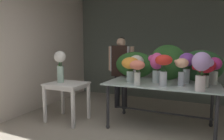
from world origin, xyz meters
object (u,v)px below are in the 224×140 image
at_px(display_table_glass, 161,89).
at_px(vase_sunset_ranunculus, 131,66).
at_px(vase_violet_tulips, 187,64).
at_px(vase_coral_lilies, 137,69).
at_px(side_table_white, 67,88).
at_px(vase_peach_dahlias, 182,68).
at_px(vase_crimson_anemones, 205,68).
at_px(vase_ivory_freesia, 136,64).
at_px(vase_scarlet_stock, 163,65).
at_px(vase_magenta_snapdragons, 214,68).
at_px(vase_lilac_hydrangea, 202,67).
at_px(florist, 121,65).
at_px(vase_fuchsia_peonies, 157,65).
at_px(vase_white_roses_tall, 60,64).

bearing_deg(display_table_glass, vase_sunset_ranunculus, -165.10).
bearing_deg(vase_violet_tulips, vase_coral_lilies, -144.07).
bearing_deg(display_table_glass, vase_violet_tulips, 22.01).
height_order(side_table_white, vase_coral_lilies, vase_coral_lilies).
relative_size(vase_peach_dahlias, vase_sunset_ranunculus, 1.00).
xyz_separation_m(vase_crimson_anemones, vase_ivory_freesia, (-1.15, 0.28, 0.01)).
bearing_deg(vase_scarlet_stock, vase_magenta_snapdragons, 32.10).
height_order(vase_peach_dahlias, vase_magenta_snapdragons, vase_magenta_snapdragons).
xyz_separation_m(side_table_white, vase_violet_tulips, (2.06, 0.53, 0.49)).
relative_size(vase_crimson_anemones, vase_lilac_hydrangea, 0.82).
distance_m(florist, vase_crimson_anemones, 1.86).
bearing_deg(florist, vase_peach_dahlias, -32.96).
height_order(vase_peach_dahlias, vase_ivory_freesia, vase_ivory_freesia).
height_order(vase_fuchsia_peonies, vase_ivory_freesia, vase_fuchsia_peonies).
relative_size(vase_fuchsia_peonies, vase_peach_dahlias, 1.17).
xyz_separation_m(side_table_white, vase_fuchsia_peonies, (1.58, 0.40, 0.47)).
height_order(vase_crimson_anemones, vase_scarlet_stock, vase_scarlet_stock).
bearing_deg(vase_coral_lilies, vase_scarlet_stock, 12.05).
bearing_deg(vase_violet_tulips, vase_ivory_freesia, 176.72).
distance_m(vase_crimson_anemones, vase_coral_lilies, 1.01).
bearing_deg(vase_coral_lilies, vase_magenta_snapdragons, 25.74).
bearing_deg(vase_magenta_snapdragons, display_table_glass, -167.11).
distance_m(vase_crimson_anemones, vase_scarlet_stock, 0.61).
height_order(side_table_white, vase_ivory_freesia, vase_ivory_freesia).
xyz_separation_m(vase_sunset_ranunculus, vase_magenta_snapdragons, (1.30, 0.32, -0.02)).
bearing_deg(florist, vase_coral_lilies, -57.34).
height_order(side_table_white, florist, florist).
height_order(vase_scarlet_stock, vase_ivory_freesia, vase_scarlet_stock).
height_order(vase_lilac_hydrangea, vase_magenta_snapdragons, vase_lilac_hydrangea).
xyz_separation_m(florist, vase_sunset_ranunculus, (0.52, -0.87, 0.08)).
distance_m(vase_violet_tulips, vase_white_roses_tall, 2.27).
xyz_separation_m(vase_scarlet_stock, vase_sunset_ranunculus, (-0.57, 0.14, -0.04)).
bearing_deg(vase_magenta_snapdragons, vase_coral_lilies, -154.26).
xyz_separation_m(vase_fuchsia_peonies, vase_scarlet_stock, (0.16, -0.29, 0.02)).
height_order(display_table_glass, florist, florist).
bearing_deg(vase_white_roses_tall, vase_sunset_ranunculus, 10.59).
height_order(vase_fuchsia_peonies, vase_sunset_ranunculus, vase_fuchsia_peonies).
relative_size(vase_crimson_anemones, vase_coral_lilies, 1.10).
bearing_deg(vase_lilac_hydrangea, vase_white_roses_tall, 179.12).
bearing_deg(vase_coral_lilies, display_table_glass, 47.97).
bearing_deg(vase_crimson_anemones, vase_white_roses_tall, -172.81).
xyz_separation_m(vase_peach_dahlias, vase_coral_lilies, (-0.64, -0.22, -0.02)).
bearing_deg(vase_white_roses_tall, vase_scarlet_stock, 3.24).
bearing_deg(vase_lilac_hydrangea, side_table_white, 179.07).
relative_size(vase_peach_dahlias, vase_violet_tulips, 0.85).
height_order(side_table_white, vase_sunset_ranunculus, vase_sunset_ranunculus).
bearing_deg(vase_fuchsia_peonies, vase_peach_dahlias, -20.48).
distance_m(vase_peach_dahlias, vase_coral_lilies, 0.68).
relative_size(vase_violet_tulips, vase_coral_lilies, 1.28).
bearing_deg(vase_white_roses_tall, display_table_glass, 11.79).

